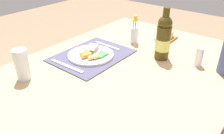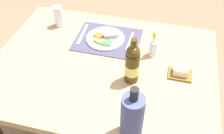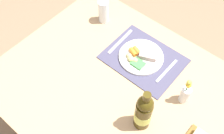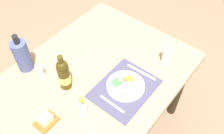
# 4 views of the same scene
# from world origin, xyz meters

# --- Properties ---
(dining_table) EXTENTS (1.31, 1.01, 0.78)m
(dining_table) POSITION_xyz_m (0.00, 0.00, 0.67)
(dining_table) COLOR tan
(dining_table) RESTS_ON ground_plane
(placemat) EXTENTS (0.42, 0.32, 0.01)m
(placemat) POSITION_xyz_m (0.03, -0.22, 0.78)
(placemat) COLOR #44415B
(placemat) RESTS_ON dining_table
(dinner_plate) EXTENTS (0.25, 0.25, 0.04)m
(dinner_plate) POSITION_xyz_m (0.05, -0.22, 0.80)
(dinner_plate) COLOR white
(dinner_plate) RESTS_ON placemat
(fork) EXTENTS (0.02, 0.19, 0.00)m
(fork) POSITION_xyz_m (-0.11, -0.24, 0.79)
(fork) COLOR silver
(fork) RESTS_ON placemat
(knife) EXTENTS (0.03, 0.22, 0.00)m
(knife) POSITION_xyz_m (0.21, -0.23, 0.79)
(knife) COLOR silver
(knife) RESTS_ON placemat
(salt_shaker) EXTENTS (0.04, 0.04, 0.10)m
(salt_shaker) POSITION_xyz_m (-0.23, 0.27, 0.83)
(salt_shaker) COLOR white
(salt_shaker) RESTS_ON dining_table
(cooler_bottle) EXTENTS (0.10, 0.10, 0.29)m
(cooler_bottle) POSITION_xyz_m (-0.25, 0.41, 0.90)
(cooler_bottle) COLOR #465385
(cooler_bottle) RESTS_ON dining_table
(water_tumbler) EXTENTS (0.06, 0.06, 0.15)m
(water_tumbler) POSITION_xyz_m (0.40, -0.31, 0.84)
(water_tumbler) COLOR silver
(water_tumbler) RESTS_ON dining_table
(wine_bottle) EXTENTS (0.08, 0.08, 0.28)m
(wine_bottle) POSITION_xyz_m (-0.19, 0.09, 0.90)
(wine_bottle) COLOR #40350E
(wine_bottle) RESTS_ON dining_table
(flower_vase) EXTENTS (0.05, 0.05, 0.18)m
(flower_vase) POSITION_xyz_m (-0.27, -0.15, 0.84)
(flower_vase) COLOR silver
(flower_vase) RESTS_ON dining_table
(butter_dish) EXTENTS (0.13, 0.10, 0.05)m
(butter_dish) POSITION_xyz_m (-0.44, -0.01, 0.80)
(butter_dish) COLOR brown
(butter_dish) RESTS_ON dining_table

